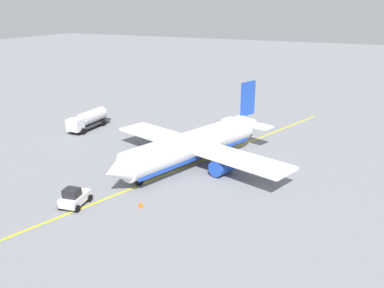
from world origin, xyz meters
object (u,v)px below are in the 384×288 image
object	(u,v)px
fuel_tanker	(88,119)
refueling_worker	(133,129)
safety_cone_nose	(141,204)
pushback_tug	(74,197)
airplane	(194,145)

from	to	relation	value
fuel_tanker	refueling_worker	bearing A→B (deg)	97.14
refueling_worker	safety_cone_nose	world-z (taller)	refueling_worker
refueling_worker	safety_cone_nose	xyz separation A→B (m)	(21.99, 15.78, -0.49)
refueling_worker	fuel_tanker	bearing A→B (deg)	-82.86
fuel_tanker	refueling_worker	size ratio (longest dim) A/B	5.55
pushback_tug	fuel_tanker	bearing A→B (deg)	-143.32
pushback_tug	safety_cone_nose	xyz separation A→B (m)	(-2.98, 6.56, -0.68)
pushback_tug	safety_cone_nose	bearing A→B (deg)	114.44
airplane	safety_cone_nose	world-z (taller)	airplane
airplane	fuel_tanker	size ratio (longest dim) A/B	3.06
refueling_worker	airplane	bearing A→B (deg)	62.63
airplane	safety_cone_nose	distance (m)	14.19
airplane	refueling_worker	distance (m)	17.52
pushback_tug	refueling_worker	bearing A→B (deg)	-159.72
airplane	refueling_worker	size ratio (longest dim) A/B	16.99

